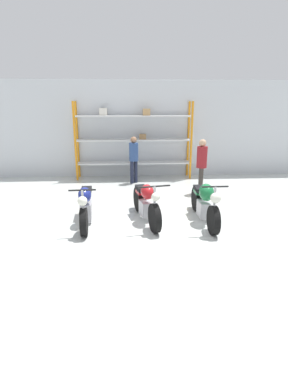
{
  "coord_description": "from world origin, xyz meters",
  "views": [
    {
      "loc": [
        -0.41,
        -6.4,
        2.67
      ],
      "look_at": [
        0.0,
        0.4,
        0.7
      ],
      "focal_mm": 28.0,
      "sensor_mm": 36.0,
      "label": 1
    }
  ],
  "objects_px": {
    "shelving_rack": "(133,138)",
    "motorcycle_green": "(205,202)",
    "motorcycle_blue": "(86,205)",
    "person_near_rack": "(134,156)",
    "person_browsing": "(202,162)",
    "motorcycle_red": "(146,202)"
  },
  "relations": [
    {
      "from": "shelving_rack",
      "to": "motorcycle_blue",
      "type": "height_order",
      "value": "shelving_rack"
    },
    {
      "from": "person_browsing",
      "to": "motorcycle_blue",
      "type": "bearing_deg",
      "value": 45.67
    },
    {
      "from": "shelving_rack",
      "to": "motorcycle_green",
      "type": "bearing_deg",
      "value": -71.53
    },
    {
      "from": "motorcycle_green",
      "to": "person_near_rack",
      "type": "xyz_separation_m",
      "value": [
        -1.57,
        3.84,
        0.48
      ]
    },
    {
      "from": "motorcycle_blue",
      "to": "person_near_rack",
      "type": "xyz_separation_m",
      "value": [
        1.23,
        3.74,
        0.53
      ]
    },
    {
      "from": "motorcycle_blue",
      "to": "person_near_rack",
      "type": "distance_m",
      "value": 3.98
    },
    {
      "from": "motorcycle_green",
      "to": "person_browsing",
      "type": "xyz_separation_m",
      "value": [
        0.49,
        2.4,
        0.51
      ]
    },
    {
      "from": "motorcycle_blue",
      "to": "person_near_rack",
      "type": "bearing_deg",
      "value": 158.09
    },
    {
      "from": "shelving_rack",
      "to": "motorcycle_green",
      "type": "relative_size",
      "value": 1.99
    },
    {
      "from": "shelving_rack",
      "to": "motorcycle_red",
      "type": "xyz_separation_m",
      "value": [
        0.17,
        -4.52,
        -1.04
      ]
    },
    {
      "from": "shelving_rack",
      "to": "motorcycle_red",
      "type": "bearing_deg",
      "value": -87.8
    },
    {
      "from": "motorcycle_green",
      "to": "person_near_rack",
      "type": "bearing_deg",
      "value": -158.47
    },
    {
      "from": "person_near_rack",
      "to": "person_browsing",
      "type": "bearing_deg",
      "value": -164.09
    },
    {
      "from": "motorcycle_green",
      "to": "motorcycle_blue",
      "type": "bearing_deg",
      "value": -92.68
    },
    {
      "from": "shelving_rack",
      "to": "person_browsing",
      "type": "distance_m",
      "value": 3.09
    },
    {
      "from": "motorcycle_green",
      "to": "person_browsing",
      "type": "height_order",
      "value": "person_browsing"
    },
    {
      "from": "person_near_rack",
      "to": "motorcycle_green",
      "type": "bearing_deg",
      "value": 163.05
    },
    {
      "from": "motorcycle_green",
      "to": "person_browsing",
      "type": "relative_size",
      "value": 1.28
    },
    {
      "from": "shelving_rack",
      "to": "person_browsing",
      "type": "bearing_deg",
      "value": -47.72
    },
    {
      "from": "motorcycle_green",
      "to": "person_near_rack",
      "type": "height_order",
      "value": "person_near_rack"
    },
    {
      "from": "motorcycle_blue",
      "to": "person_browsing",
      "type": "height_order",
      "value": "person_browsing"
    },
    {
      "from": "shelving_rack",
      "to": "motorcycle_green",
      "type": "distance_m",
      "value": 5.01
    }
  ]
}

